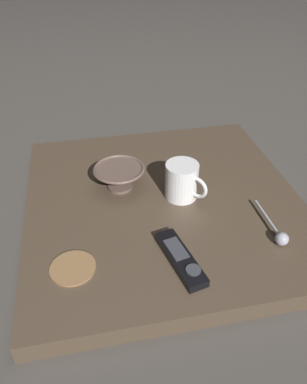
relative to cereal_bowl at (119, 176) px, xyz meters
The scene contains 7 objects.
ground_plane 0.14m from the cereal_bowl, 146.99° to the left, with size 6.00×6.00×0.00m, color #47423D.
table 0.13m from the cereal_bowl, 146.99° to the left, with size 0.66×0.67×0.04m.
cereal_bowl is the anchor object (origin of this frame).
coffee_mug 0.16m from the cereal_bowl, 154.57° to the left, with size 0.09×0.10×0.09m.
teaspoon 0.40m from the cereal_bowl, 139.87° to the left, with size 0.03×0.14×0.03m.
tv_remote_near 0.29m from the cereal_bowl, 107.27° to the left, with size 0.08×0.16×0.02m.
drink_coaster 0.28m from the cereal_bowl, 63.12° to the left, with size 0.09×0.09×0.01m.
Camera 1 is at (0.17, 0.69, 0.61)m, focal length 34.58 mm.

